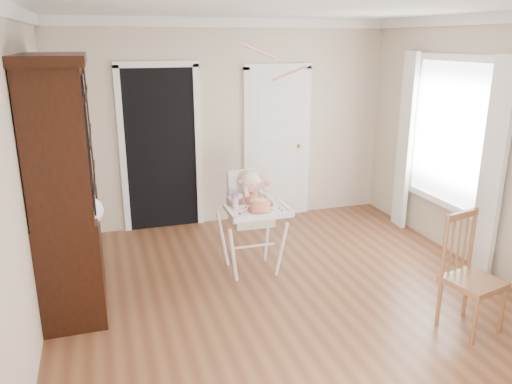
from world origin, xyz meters
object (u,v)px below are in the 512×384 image
object	(u,v)px
high_chair	(251,211)
cake	(260,205)
dining_chair	(470,277)
sippy_cup	(235,200)
china_cabinet	(65,186)

from	to	relation	value
high_chair	cake	bearing A→B (deg)	-87.33
high_chair	cake	size ratio (longest dim) A/B	4.28
cake	dining_chair	xyz separation A→B (m)	(1.45, -1.37, -0.36)
cake	dining_chair	world-z (taller)	dining_chair
cake	sippy_cup	distance (m)	0.28
dining_chair	high_chair	bearing A→B (deg)	118.46
cake	sippy_cup	bearing A→B (deg)	137.73
dining_chair	cake	bearing A→B (deg)	123.54
cake	china_cabinet	size ratio (longest dim) A/B	0.11
china_cabinet	dining_chair	world-z (taller)	china_cabinet
sippy_cup	dining_chair	distance (m)	2.31
cake	high_chair	bearing A→B (deg)	91.93
sippy_cup	dining_chair	size ratio (longest dim) A/B	0.18
high_chair	dining_chair	distance (m)	2.21
high_chair	dining_chair	xyz separation A→B (m)	(1.46, -1.65, -0.21)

